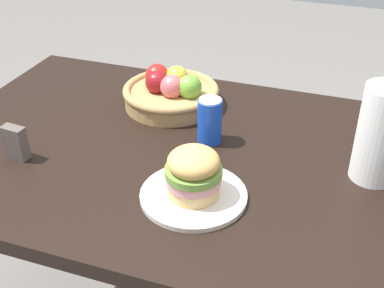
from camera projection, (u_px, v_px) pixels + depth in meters
dining_table at (187, 182)px, 1.41m from camera, size 1.40×0.90×0.75m
plate at (194, 195)px, 1.18m from camera, size 0.25×0.25×0.01m
sandwich at (194, 172)px, 1.15m from camera, size 0.13×0.13×0.12m
soda_can at (210, 121)px, 1.36m from camera, size 0.07×0.07×0.13m
fruit_basket at (171, 92)px, 1.55m from camera, size 0.29×0.29×0.11m
paper_towel_roll at (381, 134)px, 1.19m from camera, size 0.11×0.11×0.24m
napkin_holder at (15, 143)px, 1.30m from camera, size 0.06×0.04×0.09m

